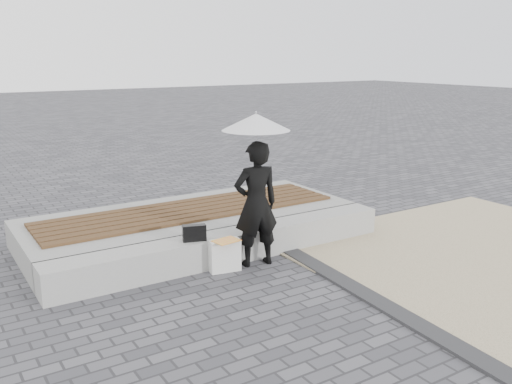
% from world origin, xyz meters
% --- Properties ---
extents(ground, '(80.00, 80.00, 0.00)m').
position_xyz_m(ground, '(0.00, 0.00, 0.00)').
color(ground, '#4E4E53').
rests_on(ground, ground).
extents(terrazzo_zone, '(5.00, 5.00, 0.02)m').
position_xyz_m(terrazzo_zone, '(3.20, -0.50, 0.01)').
color(terrazzo_zone, '#C8B690').
rests_on(terrazzo_zone, ground).
extents(edging_band, '(0.61, 5.20, 0.04)m').
position_xyz_m(edging_band, '(0.75, -0.50, 0.02)').
color(edging_band, '#2B2B2D').
rests_on(edging_band, ground).
extents(seating_ledge, '(5.00, 0.45, 0.40)m').
position_xyz_m(seating_ledge, '(0.00, 1.60, 0.20)').
color(seating_ledge, '#9D9C98').
rests_on(seating_ledge, ground).
extents(timber_platform, '(5.00, 2.00, 0.40)m').
position_xyz_m(timber_platform, '(0.00, 2.80, 0.20)').
color(timber_platform, gray).
rests_on(timber_platform, ground).
extents(timber_decking, '(4.60, 1.20, 0.04)m').
position_xyz_m(timber_decking, '(0.00, 2.80, 0.42)').
color(timber_decking, '#51361C').
rests_on(timber_decking, timber_platform).
extents(woman, '(0.67, 0.49, 1.67)m').
position_xyz_m(woman, '(0.23, 1.26, 0.84)').
color(woman, black).
rests_on(woman, ground).
extents(parasol, '(0.88, 0.88, 1.12)m').
position_xyz_m(parasol, '(0.23, 1.26, 1.91)').
color(parasol, '#B8B8BD').
rests_on(parasol, ground).
extents(handbag, '(0.32, 0.19, 0.21)m').
position_xyz_m(handbag, '(-0.56, 1.52, 0.51)').
color(handbag, black).
rests_on(handbag, seating_ledge).
extents(canvas_tote, '(0.42, 0.23, 0.42)m').
position_xyz_m(canvas_tote, '(-0.25, 1.28, 0.21)').
color(canvas_tote, silver).
rests_on(canvas_tote, ground).
extents(magazine, '(0.35, 0.28, 0.01)m').
position_xyz_m(magazine, '(-0.25, 1.23, 0.43)').
color(magazine, '#FA4343').
rests_on(magazine, canvas_tote).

